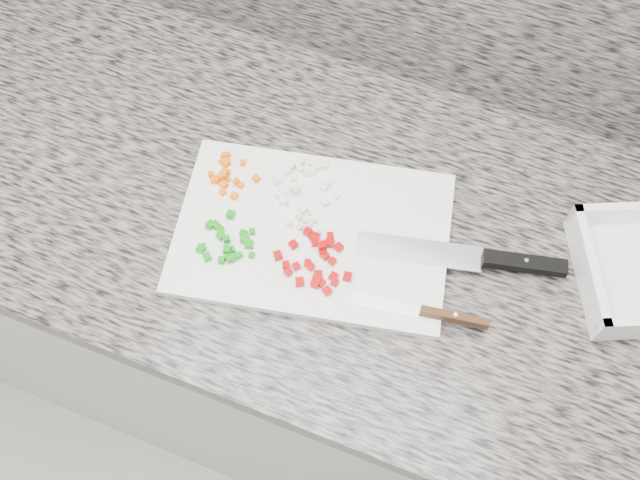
{
  "coord_description": "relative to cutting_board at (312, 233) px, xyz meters",
  "views": [
    {
      "loc": [
        0.23,
        0.93,
        1.84
      ],
      "look_at": [
        0.05,
        1.37,
        0.93
      ],
      "focal_mm": 40.0,
      "sensor_mm": 36.0,
      "label": 1
    }
  ],
  "objects": [
    {
      "name": "paring_knife",
      "position": [
        0.21,
        -0.06,
        0.01
      ],
      "size": [
        0.19,
        0.04,
        0.02
      ],
      "rotation": [
        0.0,
        0.0,
        0.15
      ],
      "color": "silver",
      "rests_on": "cutting_board"
    },
    {
      "name": "onion_pile",
      "position": [
        -0.05,
        0.08,
        0.01
      ],
      "size": [
        0.11,
        0.1,
        0.02
      ],
      "color": "white",
      "rests_on": "cutting_board"
    },
    {
      "name": "garlic_pile",
      "position": [
        -0.01,
        0.0,
        0.01
      ],
      "size": [
        0.05,
        0.04,
        0.01
      ],
      "color": "beige",
      "rests_on": "cutting_board"
    },
    {
      "name": "red_pepper_pile",
      "position": [
        0.02,
        -0.05,
        0.01
      ],
      "size": [
        0.12,
        0.1,
        0.02
      ],
      "color": "#B40203",
      "rests_on": "cutting_board"
    },
    {
      "name": "cutting_board",
      "position": [
        0.0,
        0.0,
        0.0
      ],
      "size": [
        0.45,
        0.34,
        0.01
      ],
      "primitive_type": "cube",
      "rotation": [
        0.0,
        0.0,
        0.21
      ],
      "color": "white",
      "rests_on": "countertop"
    },
    {
      "name": "countertop",
      "position": [
        -0.03,
        0.05,
        -0.03
      ],
      "size": [
        3.96,
        0.64,
        0.04
      ],
      "primitive_type": "cube",
      "color": "#6A645D",
      "rests_on": "cabinet"
    },
    {
      "name": "chef_knife",
      "position": [
        0.25,
        0.05,
        0.01
      ],
      "size": [
        0.3,
        0.1,
        0.02
      ],
      "rotation": [
        0.0,
        0.0,
        0.23
      ],
      "color": "silver",
      "rests_on": "cutting_board"
    },
    {
      "name": "cabinet",
      "position": [
        -0.03,
        0.05,
        -0.48
      ],
      "size": [
        3.92,
        0.62,
        0.86
      ],
      "primitive_type": "cube",
      "color": "white",
      "rests_on": "ground"
    },
    {
      "name": "carrot_pile",
      "position": [
        -0.16,
        0.04,
        0.01
      ],
      "size": [
        0.08,
        0.08,
        0.02
      ],
      "color": "#FC6805",
      "rests_on": "cutting_board"
    },
    {
      "name": "green_pepper_pile",
      "position": [
        -0.11,
        -0.06,
        0.01
      ],
      "size": [
        0.09,
        0.09,
        0.02
      ],
      "color": "#0C8A0C",
      "rests_on": "cutting_board"
    }
  ]
}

